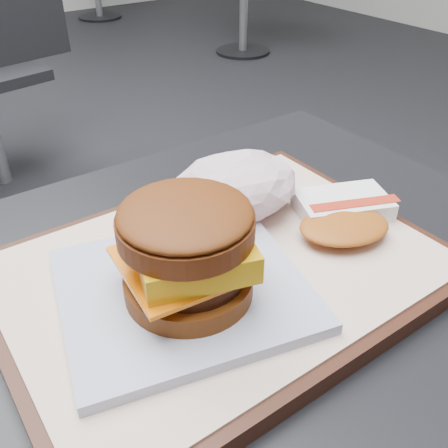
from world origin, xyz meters
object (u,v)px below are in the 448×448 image
Objects in this scene: hash_brown at (343,214)px; crumpled_wrapper at (237,186)px; serving_tray at (222,272)px; breakfast_sandwich at (186,260)px.

crumpled_wrapper reaches higher than hash_brown.
hash_brown is at bearing -47.91° from crumpled_wrapper.
serving_tray is 0.09m from crumpled_wrapper.
breakfast_sandwich reaches higher than hash_brown.
serving_tray is at bearing 24.50° from breakfast_sandwich.
crumpled_wrapper is at bearing 36.78° from breakfast_sandwich.
hash_brown is at bearing 1.30° from breakfast_sandwich.
breakfast_sandwich reaches higher than crumpled_wrapper.
hash_brown is 0.11m from crumpled_wrapper.
hash_brown is 1.04× the size of crumpled_wrapper.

